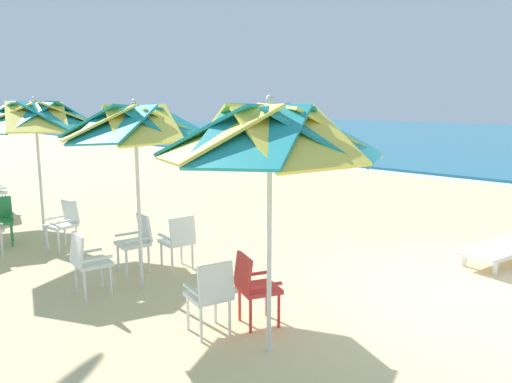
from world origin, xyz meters
The scene contains 12 objects.
ground_plane centered at (0.00, 0.00, 0.00)m, with size 80.00×80.00×0.00m, color beige.
beach_umbrella_0 centered at (-1.00, -2.88, 2.28)m, with size 2.27×2.27×2.66m.
plastic_chair_0 centered at (-1.55, -2.53, 0.50)m, with size 0.59×0.61×0.87m.
plastic_chair_1 centered at (-1.74, -3.03, 0.50)m, with size 0.57×0.54×0.87m.
beach_umbrella_1 centered at (-3.50, -2.73, 2.27)m, with size 2.06×2.06×2.62m.
plastic_chair_2 centered at (-4.18, -2.33, 0.50)m, with size 0.52×0.55×0.87m.
plastic_chair_3 centered at (-3.73, -1.88, 0.50)m, with size 0.54×0.51×0.87m.
plastic_chair_4 centered at (-3.82, -3.36, 0.50)m, with size 0.52×0.54×0.87m.
beach_umbrella_2 centered at (-6.64, -2.66, 2.30)m, with size 2.42×2.42×2.66m.
plastic_chair_5 centered at (-6.09, -2.54, 0.50)m, with size 0.48×0.51×0.87m.
plastic_chair_6 centered at (-7.21, -3.20, 0.50)m, with size 0.60×0.57×0.87m.
sun_lounger_1 centered at (-0.13, 2.07, 0.28)m, with size 1.03×2.22×0.62m.
Camera 1 is at (2.27, -6.62, 2.63)m, focal length 35.71 mm.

